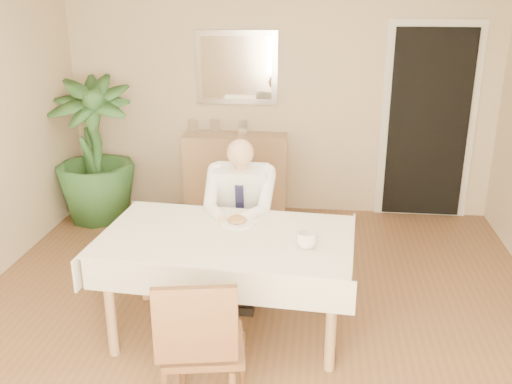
# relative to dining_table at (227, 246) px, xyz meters

# --- Properties ---
(room) EXTENTS (5.00, 5.02, 2.60)m
(room) POSITION_rel_dining_table_xyz_m (0.16, -0.02, 0.63)
(room) COLOR brown
(room) RESTS_ON ground
(doorway) EXTENTS (0.96, 0.07, 2.10)m
(doorway) POSITION_rel_dining_table_xyz_m (1.71, 2.45, 0.33)
(doorway) COLOR silver
(doorway) RESTS_ON ground
(mirror) EXTENTS (0.86, 0.04, 0.76)m
(mirror) POSITION_rel_dining_table_xyz_m (-0.28, 2.45, 0.88)
(mirror) COLOR silver
(mirror) RESTS_ON room
(dining_table) EXTENTS (1.78, 1.13, 0.75)m
(dining_table) POSITION_rel_dining_table_xyz_m (0.00, 0.00, 0.00)
(dining_table) COLOR olive
(dining_table) RESTS_ON ground
(chair_far) EXTENTS (0.44, 0.44, 0.86)m
(chair_far) POSITION_rel_dining_table_xyz_m (-0.00, 0.88, -0.19)
(chair_far) COLOR #412414
(chair_far) RESTS_ON ground
(chair_near) EXTENTS (0.51, 0.51, 0.93)m
(chair_near) POSITION_rel_dining_table_xyz_m (0.01, -0.92, -0.15)
(chair_near) COLOR #412414
(chair_near) RESTS_ON ground
(seated_man) EXTENTS (0.48, 0.72, 1.24)m
(seated_man) POSITION_rel_dining_table_xyz_m (0.00, 0.59, 0.02)
(seated_man) COLOR white
(seated_man) RESTS_ON ground
(plate) EXTENTS (0.26, 0.26, 0.02)m
(plate) POSITION_rel_dining_table_xyz_m (0.05, 0.20, 0.09)
(plate) COLOR white
(plate) RESTS_ON dining_table
(food) EXTENTS (0.14, 0.14, 0.06)m
(food) POSITION_rel_dining_table_xyz_m (0.05, 0.20, 0.11)
(food) COLOR brown
(food) RESTS_ON dining_table
(knife) EXTENTS (0.01, 0.13, 0.01)m
(knife) POSITION_rel_dining_table_xyz_m (0.09, 0.14, 0.11)
(knife) COLOR silver
(knife) RESTS_ON dining_table
(fork) EXTENTS (0.01, 0.13, 0.01)m
(fork) POSITION_rel_dining_table_xyz_m (0.01, 0.14, 0.11)
(fork) COLOR silver
(fork) RESTS_ON dining_table
(coffee_mug) EXTENTS (0.14, 0.14, 0.11)m
(coffee_mug) POSITION_rel_dining_table_xyz_m (0.55, -0.14, 0.14)
(coffee_mug) COLOR white
(coffee_mug) RESTS_ON dining_table
(sideboard) EXTENTS (1.11, 0.43, 0.87)m
(sideboard) POSITION_rel_dining_table_xyz_m (-0.28, 2.30, -0.23)
(sideboard) COLOR olive
(sideboard) RESTS_ON ground
(photo_frame_left) EXTENTS (0.10, 0.02, 0.14)m
(photo_frame_left) POSITION_rel_dining_table_xyz_m (-0.74, 2.32, 0.27)
(photo_frame_left) COLOR silver
(photo_frame_left) RESTS_ON sideboard
(photo_frame_center) EXTENTS (0.10, 0.02, 0.14)m
(photo_frame_center) POSITION_rel_dining_table_xyz_m (-0.51, 2.37, 0.27)
(photo_frame_center) COLOR silver
(photo_frame_center) RESTS_ON sideboard
(photo_frame_right) EXTENTS (0.10, 0.02, 0.14)m
(photo_frame_right) POSITION_rel_dining_table_xyz_m (-0.22, 2.38, 0.27)
(photo_frame_right) COLOR silver
(photo_frame_right) RESTS_ON sideboard
(potted_palm) EXTENTS (0.99, 0.99, 1.50)m
(potted_palm) POSITION_rel_dining_table_xyz_m (-1.71, 1.95, 0.08)
(potted_palm) COLOR #244C21
(potted_palm) RESTS_ON ground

